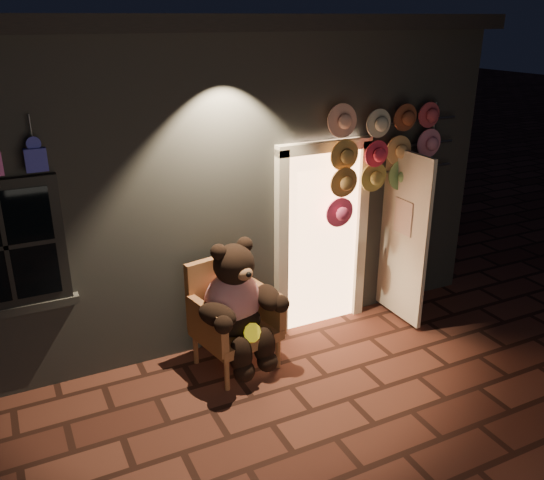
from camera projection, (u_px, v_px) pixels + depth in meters
ground at (272, 424)px, 5.20m from camera, size 60.00×60.00×0.00m
shop_building at (144, 149)px, 7.90m from camera, size 7.30×5.95×3.51m
wicker_armchair at (231, 314)px, 5.94m from camera, size 0.90×0.84×1.13m
teddy_bear at (237, 305)px, 5.76m from camera, size 0.96×0.83×1.34m
hat_rack at (386, 156)px, 6.39m from camera, size 1.72×0.22×2.54m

